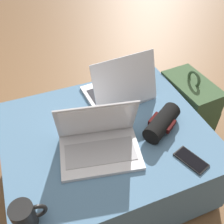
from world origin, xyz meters
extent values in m
plane|color=brown|center=(0.00, 0.00, 0.00)|extent=(14.00, 14.00, 0.00)
cube|color=#2A3D4E|center=(0.00, 0.00, 0.03)|extent=(0.89, 0.74, 0.05)
cube|color=slate|center=(0.00, 0.00, 0.22)|extent=(0.93, 0.77, 0.34)
cube|color=silver|center=(-0.07, -0.11, 0.40)|extent=(0.37, 0.29, 0.02)
cube|color=#9E9EA3|center=(-0.07, -0.12, 0.41)|extent=(0.31, 0.18, 0.00)
cube|color=silver|center=(-0.05, -0.03, 0.52)|extent=(0.34, 0.14, 0.22)
cube|color=white|center=(-0.05, -0.04, 0.51)|extent=(0.30, 0.12, 0.19)
cube|color=silver|center=(0.15, 0.24, 0.40)|extent=(0.35, 0.27, 0.02)
cube|color=#232328|center=(0.15, 0.24, 0.41)|extent=(0.30, 0.16, 0.00)
cube|color=silver|center=(0.16, 0.15, 0.53)|extent=(0.33, 0.11, 0.24)
cube|color=black|center=(0.16, 0.15, 0.52)|extent=(0.30, 0.09, 0.21)
cube|color=black|center=(0.27, -0.28, 0.40)|extent=(0.11, 0.15, 0.01)
cube|color=black|center=(0.27, -0.28, 0.40)|extent=(0.10, 0.14, 0.00)
cube|color=#385133|center=(0.58, 0.16, 0.20)|extent=(0.22, 0.35, 0.40)
cube|color=#2F452B|center=(0.69, 0.17, 0.12)|extent=(0.09, 0.27, 0.18)
torus|color=#385133|center=(0.58, 0.16, 0.43)|extent=(0.02, 0.10, 0.10)
cylinder|color=black|center=(0.24, -0.08, 0.43)|extent=(0.22, 0.19, 0.08)
cube|color=#350D0D|center=(0.24, -0.08, 0.43)|extent=(0.12, 0.13, 0.02)
cylinder|color=black|center=(-0.40, -0.29, 0.44)|extent=(0.08, 0.08, 0.10)
torus|color=black|center=(-0.36, -0.29, 0.44)|extent=(0.07, 0.01, 0.07)
camera|label=1|loc=(-0.27, -0.76, 1.28)|focal=42.00mm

